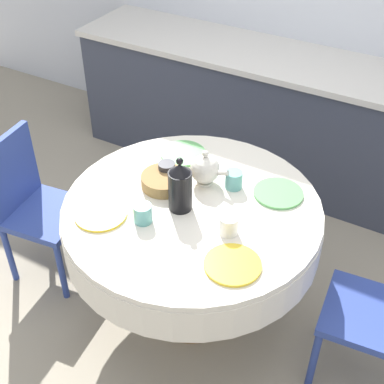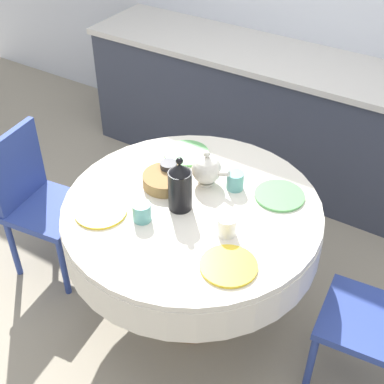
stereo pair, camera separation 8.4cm
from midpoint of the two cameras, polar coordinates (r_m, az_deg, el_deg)
name	(u,v)px [view 1 (the left image)]	position (r m, az deg, el deg)	size (l,w,h in m)	color
ground_plane	(192,311)	(3.06, -0.80, -12.59)	(12.00, 12.00, 0.00)	#9E937F
kitchen_counter	(296,123)	(3.79, 10.43, 7.27)	(3.24, 0.64, 0.91)	#383D4C
dining_table	(192,225)	(2.59, -0.93, -3.60)	(1.24, 1.24, 0.77)	olive
chair_right	(33,201)	(3.11, -17.33, -0.98)	(0.45, 0.45, 0.88)	#2D428E
plate_near_left	(101,214)	(2.49, -10.65, -2.36)	(0.24, 0.24, 0.01)	yellow
cup_near_left	(143,213)	(2.41, -6.27, -2.31)	(0.08, 0.08, 0.09)	#5BA39E
plate_near_right	(233,265)	(2.22, 3.28, -7.76)	(0.24, 0.24, 0.01)	yellow
cup_near_right	(229,225)	(2.34, 2.91, -3.55)	(0.08, 0.08, 0.09)	white
plate_far_left	(183,153)	(2.84, -1.82, 4.12)	(0.24, 0.24, 0.01)	#5BA85B
cup_far_left	(167,171)	(2.66, -3.60, 2.25)	(0.08, 0.08, 0.09)	#28282D
plate_far_right	(278,193)	(2.60, 8.29, -0.14)	(0.24, 0.24, 0.01)	#5BA85B
cup_far_right	(234,180)	(2.60, 3.56, 1.31)	(0.08, 0.08, 0.09)	#5BA39E
coffee_carafe	(180,187)	(2.42, -2.27, 0.53)	(0.11, 0.11, 0.28)	black
teapot	(205,169)	(2.60, 0.50, 2.45)	(0.20, 0.15, 0.19)	silver
bread_basket	(164,181)	(2.62, -3.92, 1.21)	(0.22, 0.22, 0.06)	olive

